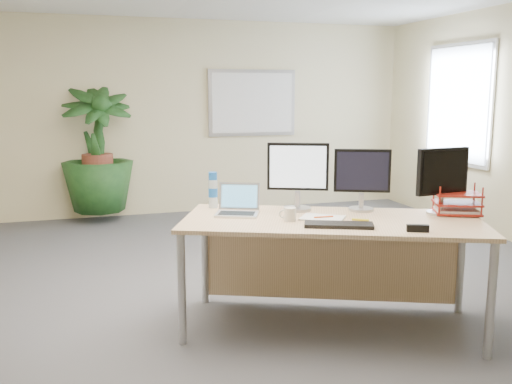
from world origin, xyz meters
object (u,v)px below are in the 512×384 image
object	(u,v)px
desk	(331,239)
floor_plant	(98,166)
monitor_left	(298,172)
monitor_right	(362,176)
laptop	(238,206)

from	to	relation	value
desk	floor_plant	xyz separation A→B (m)	(-1.53, 3.98, 0.11)
desk	monitor_left	distance (m)	0.56
monitor_right	laptop	xyz separation A→B (m)	(-0.93, 0.17, -0.21)
floor_plant	laptop	xyz separation A→B (m)	(0.89, -3.70, 0.12)
monitor_left	laptop	world-z (taller)	monitor_left
floor_plant	monitor_right	distance (m)	4.29
monitor_right	floor_plant	bearing A→B (deg)	115.20
monitor_right	monitor_left	bearing A→B (deg)	161.47
desk	monitor_right	size ratio (longest dim) A/B	4.88
monitor_left	laptop	distance (m)	0.53
desk	monitor_right	bearing A→B (deg)	19.68
floor_plant	desk	bearing A→B (deg)	-68.95
desk	laptop	bearing A→B (deg)	157.03
laptop	monitor_right	bearing A→B (deg)	-10.13
monitor_right	laptop	size ratio (longest dim) A/B	1.21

